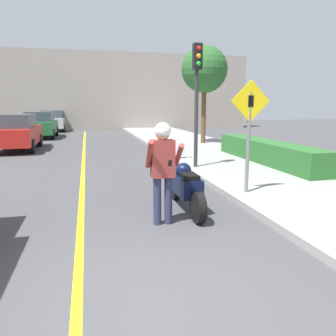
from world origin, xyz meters
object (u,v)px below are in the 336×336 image
parked_car_green (41,125)px  street_tree (204,70)px  motorcycle (185,186)px  parked_car_silver (53,121)px  person_biker (163,162)px  crossing_sign (249,126)px  traffic_light (197,83)px  parked_car_red (16,132)px

parked_car_green → street_tree: bearing=-36.0°
motorcycle → parked_car_green: bearing=106.1°
motorcycle → parked_car_silver: 22.64m
person_biker → street_tree: (4.65, 10.79, 2.72)m
street_tree → parked_car_green: size_ratio=1.16×
crossing_sign → person_biker: bearing=-152.4°
traffic_light → parked_car_red: (-6.56, 6.75, -1.90)m
crossing_sign → street_tree: bearing=75.8°
street_tree → motorcycle: bearing=-111.8°
crossing_sign → parked_car_green: crossing_sign is taller
motorcycle → parked_car_green: size_ratio=0.52×
crossing_sign → parked_car_red: 12.03m
parked_car_red → crossing_sign: bearing=-56.2°
person_biker → street_tree: 12.06m
parked_car_red → parked_car_green: size_ratio=1.00×
motorcycle → traffic_light: (1.46, 3.69, 2.27)m
motorcycle → street_tree: 11.36m
motorcycle → parked_car_silver: size_ratio=0.52×
parked_car_green → motorcycle: bearing=-73.9°
traffic_light → parked_car_red: size_ratio=0.90×
traffic_light → parked_car_silver: bearing=107.9°
person_biker → traffic_light: size_ratio=0.48×
parked_car_red → parked_car_silver: bearing=87.1°
person_biker → parked_car_green: (-4.14, 17.19, -0.26)m
motorcycle → street_tree: street_tree is taller
parked_car_silver → traffic_light: bearing=-72.1°
person_biker → parked_car_red: person_biker is taller
motorcycle → crossing_sign: bearing=16.1°
street_tree → traffic_light: bearing=-111.8°
parked_car_red → parked_car_silver: same height
crossing_sign → parked_car_red: (-6.69, 9.98, -0.78)m
traffic_light → street_tree: bearing=68.2°
parked_car_silver → street_tree: bearing=-54.8°
traffic_light → parked_car_red: bearing=134.2°
crossing_sign → parked_car_green: (-6.36, 16.03, -0.78)m
motorcycle → traffic_light: bearing=68.3°
traffic_light → parked_car_green: (-6.23, 12.80, -1.90)m
motorcycle → street_tree: size_ratio=0.44×
street_tree → parked_car_red: 9.60m
street_tree → crossing_sign: bearing=-104.2°
crossing_sign → street_tree: street_tree is taller
traffic_light → parked_car_silver: size_ratio=0.90×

